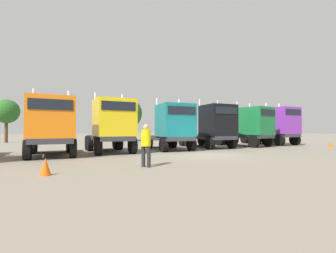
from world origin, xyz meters
The scene contains 13 objects.
ground centered at (0.00, 0.00, 0.00)m, with size 200.00×200.00×0.00m, color gray.
semi_truck_orange centered at (-8.24, 3.78, 1.78)m, with size 2.89×5.93×3.99m.
semi_truck_yellow centered at (-4.55, 4.27, 1.89)m, with size 2.81×5.83×4.14m.
semi_truck_teal centered at (0.07, 4.12, 1.82)m, with size 3.30×6.11×4.06m.
semi_truck_black centered at (4.20, 4.18, 1.88)m, with size 3.00×6.07×4.23m.
semi_truck_green centered at (8.61, 4.18, 1.89)m, with size 3.17×6.53×4.23m.
semi_truck_purple centered at (13.03, 4.37, 1.99)m, with size 3.09×6.36×4.44m.
visitor_in_hivis centered at (-4.96, -2.33, 1.05)m, with size 0.55×0.55×1.81m.
traffic_cone_mid centered at (14.00, -0.17, 0.29)m, with size 0.36×0.36×0.57m, color #F2590C.
traffic_cone_far centered at (-8.71, -2.34, 0.30)m, with size 0.36×0.36×0.61m, color #F2590C.
oak_far_left centered at (-12.29, 23.59, 3.84)m, with size 2.96×2.96×5.35m.
oak_far_centre centered at (1.98, 20.13, 3.90)m, with size 4.39×4.39×6.10m.
oak_far_right centered at (14.26, 24.42, 3.73)m, with size 3.56×3.56×5.53m.
Camera 1 is at (-8.97, -11.40, 1.56)m, focal length 25.08 mm.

